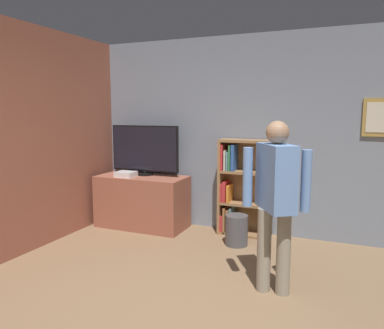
{
  "coord_description": "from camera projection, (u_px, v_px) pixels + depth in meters",
  "views": [
    {
      "loc": [
        1.2,
        -2.28,
        1.68
      ],
      "look_at": [
        -0.45,
        1.67,
        1.07
      ],
      "focal_mm": 35.0,
      "sensor_mm": 36.0,
      "label": 1
    }
  ],
  "objects": [
    {
      "name": "bookshelf",
      "position": [
        240.0,
        189.0,
        5.09
      ],
      "size": [
        0.71,
        0.28,
        1.31
      ],
      "color": "#997047",
      "rests_on": "ground_plane"
    },
    {
      "name": "wall_side_brick",
      "position": [
        47.0,
        138.0,
        4.72
      ],
      "size": [
        0.06,
        4.33,
        2.7
      ],
      "color": "#93513D",
      "rests_on": "ground_plane"
    },
    {
      "name": "game_console",
      "position": [
        126.0,
        174.0,
        5.35
      ],
      "size": [
        0.27,
        0.23,
        0.08
      ],
      "color": "white",
      "rests_on": "tv_ledge"
    },
    {
      "name": "tv_ledge",
      "position": [
        142.0,
        201.0,
        5.46
      ],
      "size": [
        1.3,
        0.61,
        0.75
      ],
      "color": "#93513D",
      "rests_on": "ground_plane"
    },
    {
      "name": "television",
      "position": [
        145.0,
        150.0,
        5.45
      ],
      "size": [
        1.07,
        0.22,
        0.73
      ],
      "color": "black",
      "rests_on": "tv_ledge"
    },
    {
      "name": "person",
      "position": [
        276.0,
        193.0,
        3.38
      ],
      "size": [
        0.61,
        0.51,
        1.6
      ],
      "rotation": [
        0.0,
        0.0,
        -0.99
      ],
      "color": "gray",
      "rests_on": "ground_plane"
    },
    {
      "name": "waste_bin",
      "position": [
        237.0,
        230.0,
        4.72
      ],
      "size": [
        0.29,
        0.29,
        0.39
      ],
      "color": "#4C4C51",
      "rests_on": "ground_plane"
    },
    {
      "name": "wall_back",
      "position": [
        254.0,
        136.0,
        5.1
      ],
      "size": [
        6.55,
        0.09,
        2.7
      ],
      "color": "gray",
      "rests_on": "ground_plane"
    }
  ]
}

